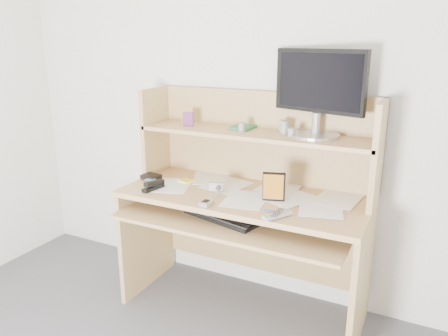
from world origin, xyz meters
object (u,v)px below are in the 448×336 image
at_px(tv_remote, 277,215).
at_px(monitor, 318,90).
at_px(game_case, 274,187).
at_px(desk, 249,199).
at_px(keyboard, 222,216).

relative_size(tv_remote, monitor, 0.31).
relative_size(game_case, monitor, 0.32).
height_order(tv_remote, monitor, monitor).
xyz_separation_m(game_case, monitor, (0.14, 0.26, 0.49)).
height_order(desk, tv_remote, desk).
relative_size(desk, monitor, 2.67).
bearing_deg(monitor, tv_remote, -80.52).
bearing_deg(desk, tv_remote, -47.62).
xyz_separation_m(keyboard, tv_remote, (0.34, -0.08, 0.10)).
bearing_deg(keyboard, desk, 91.59).
bearing_deg(game_case, tv_remote, -82.81).
xyz_separation_m(desk, tv_remote, (0.29, -0.32, 0.07)).
bearing_deg(tv_remote, keyboard, -163.38).
height_order(keyboard, tv_remote, tv_remote).
height_order(keyboard, game_case, game_case).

